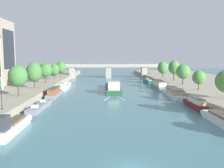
# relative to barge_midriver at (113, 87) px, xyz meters

# --- Properties ---
(quay_right) EXTENTS (36.00, 170.00, 1.81)m
(quay_right) POSITION_rel_barge_midriver_xyz_m (36.14, 1.25, -0.14)
(quay_right) COLOR #A89E89
(quay_right) RESTS_ON ground
(barge_midriver) EXTENTS (4.58, 23.70, 3.57)m
(barge_midriver) POSITION_rel_barge_midriver_xyz_m (0.00, 0.00, 0.00)
(barge_midriver) COLOR #235633
(barge_midriver) RESTS_ON ground
(wake_behind_barge) EXTENTS (5.60, 5.87, 0.03)m
(wake_behind_barge) POSITION_rel_barge_midriver_xyz_m (-0.33, -14.55, -1.03)
(wake_behind_barge) COLOR silver
(wake_behind_barge) RESTS_ON ground
(moored_boat_left_end) EXTENTS (2.15, 11.04, 3.24)m
(moored_boat_left_end) POSITION_rel_barge_midriver_xyz_m (-16.21, -41.63, -0.05)
(moored_boat_left_end) COLOR silver
(moored_boat_left_end) RESTS_ON ground
(moored_boat_left_midway) EXTENTS (2.55, 13.01, 2.15)m
(moored_boat_left_midway) POSITION_rel_barge_midriver_xyz_m (-16.34, -26.00, -0.49)
(moored_boat_left_midway) COLOR gray
(moored_boat_left_midway) RESTS_ON ground
(moored_boat_left_near) EXTENTS (2.53, 13.06, 2.47)m
(moored_boat_left_near) POSITION_rel_barge_midriver_xyz_m (-16.52, -10.44, -0.01)
(moored_boat_left_near) COLOR gray
(moored_boat_left_near) RESTS_ON ground
(moored_boat_left_gap_after) EXTENTS (3.49, 16.24, 2.45)m
(moored_boat_left_gap_after) POSITION_rel_barge_midriver_xyz_m (-16.67, 7.28, -0.35)
(moored_boat_left_gap_after) COLOR silver
(moored_boat_left_gap_after) RESTS_ON ground
(moored_boat_right_far) EXTENTS (1.81, 10.09, 2.47)m
(moored_boat_right_far) POSITION_rel_barge_midriver_xyz_m (16.25, -27.04, -0.01)
(moored_boat_right_far) COLOR maroon
(moored_boat_right_far) RESTS_ON ground
(moored_boat_right_end) EXTENTS (3.72, 16.00, 2.38)m
(moored_boat_right_end) POSITION_rel_barge_midriver_xyz_m (16.26, -11.90, -0.05)
(moored_boat_right_end) COLOR silver
(moored_boat_right_end) RESTS_ON ground
(moored_boat_right_near) EXTENTS (3.14, 14.97, 2.79)m
(moored_boat_right_near) POSITION_rel_barge_midriver_xyz_m (16.00, 4.09, 0.12)
(moored_boat_right_near) COLOR gray
(moored_boat_right_near) RESTS_ON ground
(moored_boat_right_midway) EXTENTS (2.69, 13.98, 2.41)m
(moored_boat_right_midway) POSITION_rel_barge_midriver_xyz_m (15.62, 21.17, -0.36)
(moored_boat_right_midway) COLOR #23666B
(moored_boat_right_midway) RESTS_ON ground
(tree_left_distant) EXTENTS (4.28, 4.28, 7.12)m
(tree_left_distant) POSITION_rel_barge_midriver_xyz_m (-22.55, -20.76, 5.42)
(tree_left_distant) COLOR brown
(tree_left_distant) RESTS_ON quay_left
(tree_left_second) EXTENTS (4.42, 4.42, 7.42)m
(tree_left_second) POSITION_rel_barge_midriver_xyz_m (-22.90, -6.82, 5.38)
(tree_left_second) COLOR brown
(tree_left_second) RESTS_ON quay_left
(tree_left_midway) EXTENTS (4.75, 4.75, 6.86)m
(tree_left_midway) POSITION_rel_barge_midriver_xyz_m (-23.23, 7.72, 5.14)
(tree_left_midway) COLOR brown
(tree_left_midway) RESTS_ON quay_left
(tree_left_far) EXTENTS (4.04, 4.04, 6.25)m
(tree_left_far) POSITION_rel_barge_midriver_xyz_m (-22.81, 20.80, 4.62)
(tree_left_far) COLOR brown
(tree_left_far) RESTS_ON quay_left
(tree_left_third) EXTENTS (4.62, 4.62, 6.85)m
(tree_left_third) POSITION_rel_barge_midriver_xyz_m (-22.49, 34.12, 4.92)
(tree_left_third) COLOR brown
(tree_left_third) RESTS_ON quay_left
(tree_right_second) EXTENTS (3.45, 3.45, 5.39)m
(tree_right_second) POSITION_rel_barge_midriver_xyz_m (22.75, -12.64, 4.25)
(tree_right_second) COLOR brown
(tree_right_second) RESTS_ON quay_right
(tree_right_distant) EXTENTS (4.63, 4.63, 6.55)m
(tree_right_distant) POSITION_rel_barge_midriver_xyz_m (23.23, 1.44, 4.91)
(tree_right_distant) COLOR brown
(tree_right_distant) RESTS_ON quay_right
(tree_right_midway) EXTENTS (4.11, 4.11, 7.65)m
(tree_right_midway) POSITION_rel_barge_midriver_xyz_m (23.78, 13.16, 5.77)
(tree_right_midway) COLOR brown
(tree_right_midway) RESTS_ON quay_right
(tree_right_nearest) EXTENTS (4.47, 4.47, 6.97)m
(tree_right_nearest) POSITION_rel_barge_midriver_xyz_m (23.02, 27.22, 5.02)
(tree_right_nearest) COLOR brown
(tree_right_nearest) RESTS_ON quay_right
(lamppost_left_bank) EXTENTS (0.28, 0.28, 4.45)m
(lamppost_left_bank) POSITION_rel_barge_midriver_xyz_m (-20.59, -34.39, 3.21)
(lamppost_left_bank) COLOR black
(lamppost_left_bank) RESTS_ON quay_left
(bridge_far) EXTENTS (60.94, 4.40, 7.00)m
(bridge_far) POSITION_rel_barge_midriver_xyz_m (-0.33, 46.46, 3.42)
(bridge_far) COLOR #ADA899
(bridge_far) RESTS_ON ground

